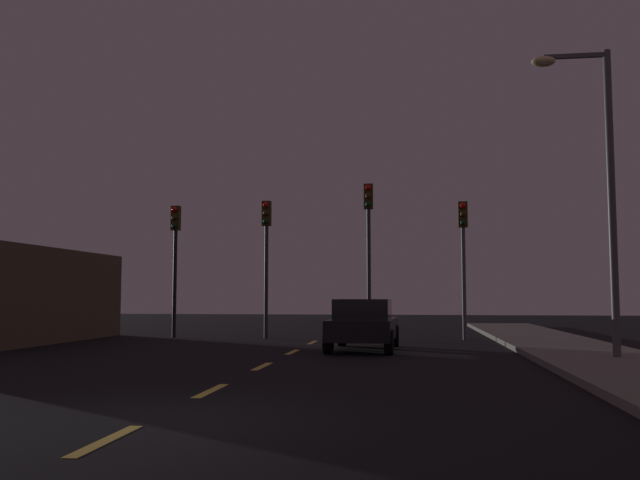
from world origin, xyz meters
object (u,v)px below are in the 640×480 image
(traffic_signal_far_left, at_px, (175,245))
(traffic_signal_center_left, at_px, (266,242))
(car_stopped_ahead, at_px, (363,324))
(traffic_signal_far_right, at_px, (463,242))
(street_lamp_right, at_px, (599,173))
(traffic_signal_center_right, at_px, (369,231))

(traffic_signal_far_left, relative_size, traffic_signal_center_left, 0.98)
(car_stopped_ahead, bearing_deg, traffic_signal_far_right, 56.26)
(traffic_signal_far_right, relative_size, street_lamp_right, 0.66)
(street_lamp_right, bearing_deg, car_stopped_ahead, 151.73)
(traffic_signal_center_left, bearing_deg, street_lamp_right, -39.32)
(traffic_signal_far_left, relative_size, car_stopped_ahead, 1.21)
(traffic_signal_far_right, bearing_deg, traffic_signal_far_left, 180.00)
(traffic_signal_far_left, relative_size, traffic_signal_far_right, 1.01)
(traffic_signal_far_right, distance_m, street_lamp_right, 8.22)
(street_lamp_right, bearing_deg, traffic_signal_far_right, 107.85)
(traffic_signal_far_left, relative_size, street_lamp_right, 0.67)
(traffic_signal_center_left, bearing_deg, traffic_signal_far_right, -0.00)
(traffic_signal_center_left, bearing_deg, car_stopped_ahead, -51.02)
(traffic_signal_center_left, height_order, traffic_signal_far_right, traffic_signal_center_left)
(traffic_signal_center_left, relative_size, car_stopped_ahead, 1.24)
(traffic_signal_center_right, bearing_deg, traffic_signal_center_left, -179.98)
(traffic_signal_center_left, distance_m, street_lamp_right, 12.29)
(traffic_signal_far_right, height_order, car_stopped_ahead, traffic_signal_far_right)
(traffic_signal_center_left, xyz_separation_m, street_lamp_right, (9.49, -7.77, 0.88))
(traffic_signal_far_right, bearing_deg, car_stopped_ahead, -123.74)
(traffic_signal_center_left, height_order, car_stopped_ahead, traffic_signal_center_left)
(traffic_signal_far_right, bearing_deg, traffic_signal_center_right, 179.98)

